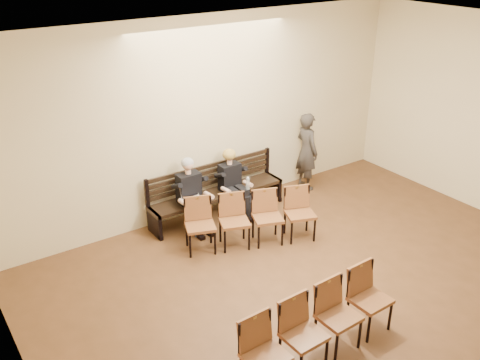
# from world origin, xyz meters

# --- Properties ---
(room_walls) EXTENTS (8.02, 10.01, 3.51)m
(room_walls) POSITION_xyz_m (0.00, 0.79, 2.54)
(room_walls) COLOR beige
(room_walls) RESTS_ON ground
(bench) EXTENTS (2.60, 0.90, 0.45)m
(bench) POSITION_xyz_m (-0.11, 4.65, 0.23)
(bench) COLOR black
(bench) RESTS_ON ground
(seated_man) EXTENTS (0.50, 0.69, 1.19)m
(seated_man) POSITION_xyz_m (-0.70, 4.53, 0.60)
(seated_man) COLOR black
(seated_man) RESTS_ON ground
(seated_woman) EXTENTS (0.47, 0.65, 1.09)m
(seated_woman) POSITION_xyz_m (0.14, 4.53, 0.55)
(seated_woman) COLOR black
(seated_woman) RESTS_ON ground
(laptop) EXTENTS (0.39, 0.34, 0.24)m
(laptop) POSITION_xyz_m (-0.74, 4.40, 0.57)
(laptop) COLOR silver
(laptop) RESTS_ON bench
(water_bottle) EXTENTS (0.08, 0.08, 0.23)m
(water_bottle) POSITION_xyz_m (0.27, 4.26, 0.57)
(water_bottle) COLOR silver
(water_bottle) RESTS_ON bench
(bag) EXTENTS (0.44, 0.32, 0.31)m
(bag) POSITION_xyz_m (0.46, 4.38, 0.15)
(bag) COLOR black
(bag) RESTS_ON ground
(passerby) EXTENTS (0.46, 0.67, 1.79)m
(passerby) POSITION_xyz_m (1.95, 4.64, 0.89)
(passerby) COLOR #332D29
(passerby) RESTS_ON ground
(chair_row_front) EXTENTS (2.16, 1.20, 0.88)m
(chair_row_front) POSITION_xyz_m (-0.19, 3.50, 0.44)
(chair_row_front) COLOR brown
(chair_row_front) RESTS_ON ground
(chair_row_back) EXTENTS (2.17, 0.55, 0.89)m
(chair_row_back) POSITION_xyz_m (-1.00, 0.93, 0.44)
(chair_row_back) COLOR brown
(chair_row_back) RESTS_ON ground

